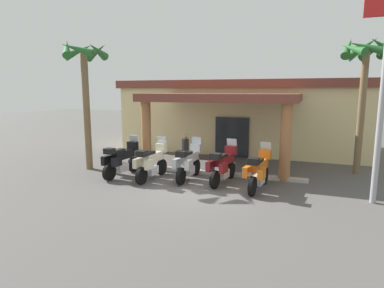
% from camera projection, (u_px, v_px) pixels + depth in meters
% --- Properties ---
extents(ground_plane, '(80.00, 80.00, 0.00)m').
position_uv_depth(ground_plane, '(194.00, 189.00, 11.53)').
color(ground_plane, '#514F4C').
extents(motel_building, '(14.14, 10.90, 4.06)m').
position_uv_depth(motel_building, '(244.00, 114.00, 19.63)').
color(motel_building, beige).
rests_on(motel_building, ground_plane).
extents(motorcycle_black, '(0.78, 2.21, 1.61)m').
position_uv_depth(motorcycle_black, '(121.00, 160.00, 13.15)').
color(motorcycle_black, black).
rests_on(motorcycle_black, ground_plane).
extents(motorcycle_cream, '(0.73, 2.21, 1.61)m').
position_uv_depth(motorcycle_cream, '(152.00, 162.00, 12.66)').
color(motorcycle_cream, black).
rests_on(motorcycle_cream, ground_plane).
extents(motorcycle_silver, '(0.72, 2.21, 1.61)m').
position_uv_depth(motorcycle_silver, '(189.00, 163.00, 12.61)').
color(motorcycle_silver, black).
rests_on(motorcycle_silver, ground_plane).
extents(motorcycle_maroon, '(0.83, 2.21, 1.61)m').
position_uv_depth(motorcycle_maroon, '(223.00, 165.00, 12.15)').
color(motorcycle_maroon, black).
rests_on(motorcycle_maroon, ground_plane).
extents(motorcycle_orange, '(0.79, 2.21, 1.61)m').
position_uv_depth(motorcycle_orange, '(259.00, 171.00, 11.33)').
color(motorcycle_orange, black).
rests_on(motorcycle_orange, ground_plane).
extents(pedestrian, '(0.32, 0.52, 1.61)m').
position_uv_depth(pedestrian, '(185.00, 148.00, 14.45)').
color(pedestrian, brown).
rests_on(pedestrian, ground_plane).
extents(palm_tree_near_portico, '(2.21, 2.20, 5.81)m').
position_uv_depth(palm_tree_near_portico, '(366.00, 64.00, 12.99)').
color(palm_tree_near_portico, brown).
rests_on(palm_tree_near_portico, ground_plane).
extents(palm_tree_roadside, '(1.98, 2.05, 5.79)m').
position_uv_depth(palm_tree_roadside, '(85.00, 72.00, 13.83)').
color(palm_tree_roadside, brown).
rests_on(palm_tree_roadside, ground_plane).
extents(curb_strip, '(8.96, 0.36, 0.12)m').
position_uv_depth(curb_strip, '(198.00, 171.00, 13.81)').
color(curb_strip, '#ADA89E').
rests_on(curb_strip, ground_plane).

